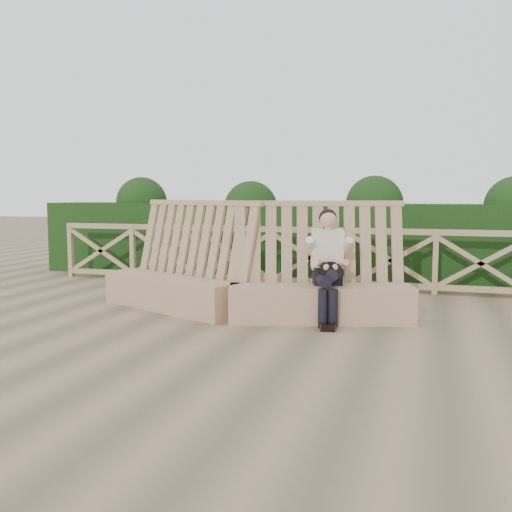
% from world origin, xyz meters
% --- Properties ---
extents(ground, '(60.00, 60.00, 0.00)m').
position_xyz_m(ground, '(0.00, 0.00, 0.00)').
color(ground, brown).
rests_on(ground, ground).
extents(bench, '(4.70, 1.67, 1.62)m').
position_xyz_m(bench, '(-0.42, 1.00, 0.41)').
color(bench, '#9D7C5A').
rests_on(bench, ground).
extents(woman, '(0.53, 0.94, 1.49)m').
position_xyz_m(woman, '(0.79, 0.90, 0.80)').
color(woman, black).
rests_on(woman, ground).
extents(guardrail, '(10.10, 0.09, 1.10)m').
position_xyz_m(guardrail, '(0.00, 3.50, 0.55)').
color(guardrail, '#978158').
rests_on(guardrail, ground).
extents(hedge, '(12.00, 1.20, 1.50)m').
position_xyz_m(hedge, '(0.00, 4.70, 0.75)').
color(hedge, black).
rests_on(hedge, ground).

